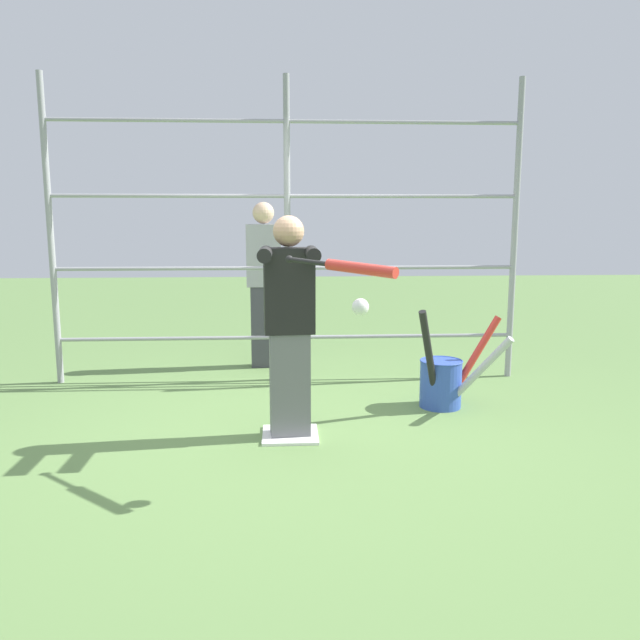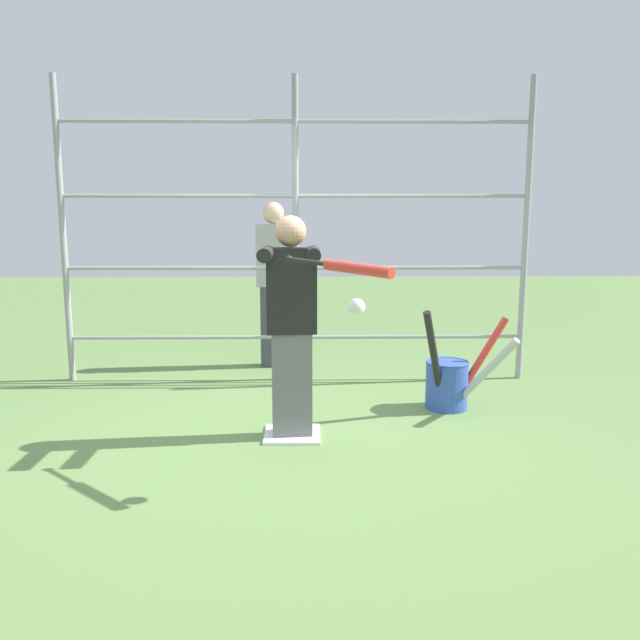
% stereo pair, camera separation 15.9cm
% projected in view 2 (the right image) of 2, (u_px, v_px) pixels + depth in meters
% --- Properties ---
extents(ground_plane, '(24.00, 24.00, 0.00)m').
position_uv_depth(ground_plane, '(292.00, 436.00, 4.52)').
color(ground_plane, '#608447').
extents(home_plate, '(0.40, 0.40, 0.02)m').
position_uv_depth(home_plate, '(292.00, 434.00, 4.52)').
color(home_plate, white).
rests_on(home_plate, ground).
extents(fence_backstop, '(4.42, 0.06, 2.84)m').
position_uv_depth(fence_backstop, '(296.00, 232.00, 5.86)').
color(fence_backstop, '#939399').
rests_on(fence_backstop, ground).
extents(batter, '(0.40, 0.55, 1.58)m').
position_uv_depth(batter, '(291.00, 320.00, 4.36)').
color(batter, slate).
rests_on(batter, ground).
extents(baseball_bat_swinging, '(0.62, 0.60, 0.10)m').
position_uv_depth(baseball_bat_swinging, '(348.00, 267.00, 3.57)').
color(baseball_bat_swinging, black).
extents(softball_in_flight, '(0.10, 0.10, 0.10)m').
position_uv_depth(softball_in_flight, '(357.00, 307.00, 3.46)').
color(softball_in_flight, white).
extents(bat_bucket, '(0.79, 0.59, 0.86)m').
position_uv_depth(bat_bucket, '(450.00, 381.00, 5.11)').
color(bat_bucket, '#3351B2').
rests_on(bat_bucket, ground).
extents(bystander_behind_fence, '(0.35, 0.22, 1.71)m').
position_uv_depth(bystander_behind_fence, '(274.00, 282.00, 6.49)').
color(bystander_behind_fence, '#3F3F47').
rests_on(bystander_behind_fence, ground).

